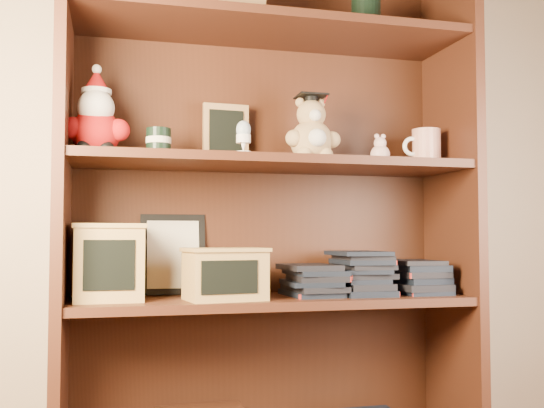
{
  "coord_description": "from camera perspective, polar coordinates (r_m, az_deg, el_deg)",
  "views": [
    {
      "loc": [
        -0.64,
        -0.49,
        0.72
      ],
      "look_at": [
        -0.18,
        1.3,
        0.82
      ],
      "focal_mm": 42.0,
      "sensor_mm": 36.0,
      "label": 1
    }
  ],
  "objects": [
    {
      "name": "egg_cup",
      "position": [
        1.78,
        -2.58,
        6.05
      ],
      "size": [
        0.05,
        0.05,
        0.1
      ],
      "color": "white",
      "rests_on": "shelf_upper"
    },
    {
      "name": "pencils_box",
      "position": [
        1.76,
        -4.24,
        -6.23
      ],
      "size": [
        0.24,
        0.18,
        0.14
      ],
      "color": "tan",
      "rests_on": "shelf_lower"
    },
    {
      "name": "teacher_mug",
      "position": [
        2.06,
        13.6,
        4.99
      ],
      "size": [
        0.13,
        0.09,
        0.11
      ],
      "color": "silver",
      "rests_on": "shelf_upper"
    },
    {
      "name": "shelf_lower",
      "position": [
        1.87,
        0.0,
        -8.7
      ],
      "size": [
        1.14,
        0.33,
        0.02
      ],
      "color": "#421F13",
      "rests_on": "ground"
    },
    {
      "name": "santa_plush",
      "position": [
        1.82,
        -15.5,
        7.26
      ],
      "size": [
        0.18,
        0.13,
        0.26
      ],
      "color": "#A50F0F",
      "rests_on": "shelf_upper"
    },
    {
      "name": "book_stack_right",
      "position": [
        2.03,
        12.89,
        -6.45
      ],
      "size": [
        0.14,
        0.2,
        0.1
      ],
      "color": "black",
      "rests_on": "shelf_lower"
    },
    {
      "name": "chalkboard_plaque",
      "position": [
        1.97,
        -4.17,
        6.22
      ],
      "size": [
        0.14,
        0.08,
        0.18
      ],
      "color": "#9E7547",
      "rests_on": "shelf_upper"
    },
    {
      "name": "certificate_frame",
      "position": [
        1.95,
        -8.87,
        -4.48
      ],
      "size": [
        0.19,
        0.05,
        0.24
      ],
      "color": "black",
      "rests_on": "shelf_lower"
    },
    {
      "name": "bookcase",
      "position": [
        1.91,
        -0.45,
        -1.31
      ],
      "size": [
        1.2,
        0.35,
        1.6
      ],
      "color": "#421F13",
      "rests_on": "ground"
    },
    {
      "name": "book_stack_mid",
      "position": [
        1.94,
        7.87,
        -5.94
      ],
      "size": [
        0.14,
        0.2,
        0.14
      ],
      "color": "black",
      "rests_on": "shelf_lower"
    },
    {
      "name": "teachers_tin",
      "position": [
        1.82,
        -10.13,
        5.49
      ],
      "size": [
        0.07,
        0.07,
        0.08
      ],
      "color": "black",
      "rests_on": "shelf_upper"
    },
    {
      "name": "pink_figurine",
      "position": [
        1.99,
        9.67,
        4.64
      ],
      "size": [
        0.06,
        0.06,
        0.09
      ],
      "color": "beige",
      "rests_on": "shelf_upper"
    },
    {
      "name": "grad_teddy_bear",
      "position": [
        1.91,
        3.6,
        6.21
      ],
      "size": [
        0.17,
        0.15,
        0.21
      ],
      "color": "tan",
      "rests_on": "shelf_upper"
    },
    {
      "name": "treats_box",
      "position": [
        1.8,
        -14.38,
        -5.03
      ],
      "size": [
        0.19,
        0.19,
        0.21
      ],
      "color": "tan",
      "rests_on": "shelf_lower"
    },
    {
      "name": "book_stack_left",
      "position": [
        1.89,
        3.56,
        -6.77
      ],
      "size": [
        0.14,
        0.2,
        0.1
      ],
      "color": "black",
      "rests_on": "shelf_lower"
    },
    {
      "name": "shelf_upper",
      "position": [
        1.87,
        0.0,
        3.6
      ],
      "size": [
        1.14,
        0.33,
        0.02
      ],
      "color": "#421F13",
      "rests_on": "ground"
    }
  ]
}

